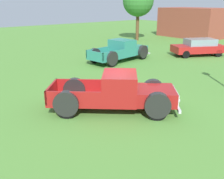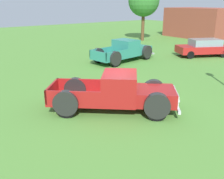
{
  "view_description": "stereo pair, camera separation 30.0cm",
  "coord_description": "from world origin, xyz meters",
  "px_view_note": "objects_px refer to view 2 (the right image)",
  "views": [
    {
      "loc": [
        8.2,
        -6.85,
        4.31
      ],
      "look_at": [
        0.35,
        -0.64,
        0.9
      ],
      "focal_mm": 41.52,
      "sensor_mm": 36.0,
      "label": 1
    },
    {
      "loc": [
        8.38,
        -6.61,
        4.31
      ],
      "look_at": [
        0.35,
        -0.64,
        0.9
      ],
      "focal_mm": 41.52,
      "sensor_mm": 36.0,
      "label": 2
    }
  ],
  "objects_px": {
    "sedan_distant_a": "(204,47)",
    "pickup_truck_behind_right": "(126,51)",
    "pickup_truck_foreground": "(121,93)",
    "oak_tree_east": "(144,1)"
  },
  "relations": [
    {
      "from": "sedan_distant_a",
      "to": "pickup_truck_behind_right",
      "type": "bearing_deg",
      "value": -112.49
    },
    {
      "from": "pickup_truck_foreground",
      "to": "oak_tree_east",
      "type": "distance_m",
      "value": 20.99
    },
    {
      "from": "pickup_truck_foreground",
      "to": "oak_tree_east",
      "type": "xyz_separation_m",
      "value": [
        -14.51,
        14.73,
        3.6
      ]
    },
    {
      "from": "pickup_truck_foreground",
      "to": "pickup_truck_behind_right",
      "type": "height_order",
      "value": "pickup_truck_behind_right"
    },
    {
      "from": "pickup_truck_behind_right",
      "to": "sedan_distant_a",
      "type": "distance_m",
      "value": 6.63
    },
    {
      "from": "pickup_truck_foreground",
      "to": "pickup_truck_behind_right",
      "type": "xyz_separation_m",
      "value": [
        -7.3,
        6.32,
        0.0
      ]
    },
    {
      "from": "pickup_truck_behind_right",
      "to": "oak_tree_east",
      "type": "xyz_separation_m",
      "value": [
        -7.22,
        8.41,
        3.59
      ]
    },
    {
      "from": "pickup_truck_behind_right",
      "to": "oak_tree_east",
      "type": "height_order",
      "value": "oak_tree_east"
    },
    {
      "from": "sedan_distant_a",
      "to": "oak_tree_east",
      "type": "height_order",
      "value": "oak_tree_east"
    },
    {
      "from": "pickup_truck_foreground",
      "to": "oak_tree_east",
      "type": "bearing_deg",
      "value": 134.58
    }
  ]
}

